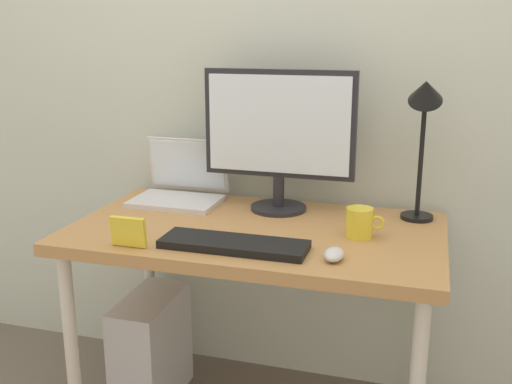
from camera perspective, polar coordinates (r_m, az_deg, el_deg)
back_wall at (r=2.25m, az=3.00°, el=13.35°), size 4.40×0.04×2.60m
desk at (r=1.98m, az=0.00°, el=-5.39°), size 1.21×0.69×0.75m
monitor at (r=2.08m, az=2.21°, el=5.72°), size 0.54×0.20×0.50m
laptop at (r=2.27m, az=-7.18°, el=0.61°), size 0.32×0.26×0.23m
desk_lamp at (r=2.01m, az=15.77°, el=7.11°), size 0.11×0.16×0.50m
keyboard at (r=1.77m, az=-2.13°, el=-5.01°), size 0.44×0.14×0.02m
mouse at (r=1.70m, az=7.46°, el=-5.93°), size 0.06×0.09×0.03m
coffee_mug at (r=1.88m, az=9.90°, el=-2.92°), size 0.12×0.08×0.09m
photo_frame at (r=1.81m, az=-12.11°, el=-3.73°), size 0.11×0.02×0.09m
computer_tower at (r=2.36m, az=-9.97°, el=-14.58°), size 0.18×0.36×0.42m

